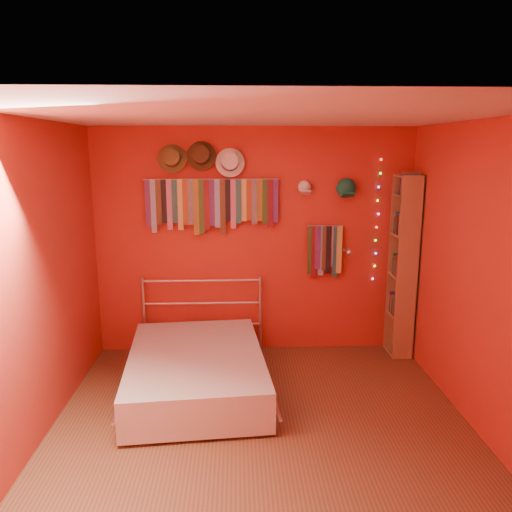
{
  "coord_description": "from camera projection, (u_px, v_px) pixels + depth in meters",
  "views": [
    {
      "loc": [
        -0.19,
        -3.69,
        2.28
      ],
      "look_at": [
        -0.01,
        0.9,
        1.27
      ],
      "focal_mm": 35.0,
      "sensor_mm": 36.0,
      "label": 1
    }
  ],
  "objects": [
    {
      "name": "fedora_white",
      "position": [
        230.0,
        162.0,
        5.24
      ],
      "size": [
        0.31,
        0.17,
        0.3
      ],
      "rotation": [
        1.36,
        0.0,
        0.0
      ],
      "color": "white",
      "rests_on": "back_wall"
    },
    {
      "name": "reading_lamp",
      "position": [
        348.0,
        252.0,
        5.38
      ],
      "size": [
        0.07,
        0.28,
        0.08
      ],
      "color": "silver",
      "rests_on": "back_wall"
    },
    {
      "name": "right_wall",
      "position": [
        486.0,
        282.0,
        3.89
      ],
      "size": [
        0.02,
        3.5,
        2.5
      ],
      "primitive_type": "cube",
      "color": "#AE271C",
      "rests_on": "ground"
    },
    {
      "name": "cap_white",
      "position": [
        304.0,
        187.0,
        5.38
      ],
      "size": [
        0.16,
        0.2,
        0.16
      ],
      "color": "white",
      "rests_on": "back_wall"
    },
    {
      "name": "cap_green",
      "position": [
        346.0,
        188.0,
        5.4
      ],
      "size": [
        0.2,
        0.25,
        0.2
      ],
      "color": "#197354",
      "rests_on": "back_wall"
    },
    {
      "name": "fairy_lights",
      "position": [
        377.0,
        221.0,
        5.5
      ],
      "size": [
        0.05,
        0.02,
        1.35
      ],
      "color": "#FF3333",
      "rests_on": "back_wall"
    },
    {
      "name": "fedora_brown",
      "position": [
        201.0,
        155.0,
        5.22
      ],
      "size": [
        0.31,
        0.17,
        0.31
      ],
      "rotation": [
        1.36,
        0.0,
        0.0
      ],
      "color": "#463019",
      "rests_on": "back_wall"
    },
    {
      "name": "fedora_olive",
      "position": [
        172.0,
        158.0,
        5.21
      ],
      "size": [
        0.31,
        0.17,
        0.3
      ],
      "rotation": [
        1.36,
        0.0,
        0.0
      ],
      "color": "brown",
      "rests_on": "back_wall"
    },
    {
      "name": "ground",
      "position": [
        262.0,
        431.0,
        4.09
      ],
      "size": [
        3.5,
        3.5,
        0.0
      ],
      "primitive_type": "plane",
      "color": "brown",
      "rests_on": "ground"
    },
    {
      "name": "back_wall",
      "position": [
        254.0,
        242.0,
        5.54
      ],
      "size": [
        3.5,
        0.02,
        2.5
      ],
      "primitive_type": "cube",
      "color": "#AE271C",
      "rests_on": "ground"
    },
    {
      "name": "small_tie_rack",
      "position": [
        325.0,
        249.0,
        5.52
      ],
      "size": [
        0.4,
        0.03,
        0.59
      ],
      "color": "silver",
      "rests_on": "back_wall"
    },
    {
      "name": "ceiling",
      "position": [
        263.0,
        115.0,
        3.56
      ],
      "size": [
        3.5,
        3.5,
        0.02
      ],
      "primitive_type": "cube",
      "color": "white",
      "rests_on": "back_wall"
    },
    {
      "name": "left_wall",
      "position": [
        31.0,
        286.0,
        3.76
      ],
      "size": [
        0.02,
        3.5,
        2.5
      ],
      "primitive_type": "cube",
      "color": "#AE271C",
      "rests_on": "ground"
    },
    {
      "name": "bed",
      "position": [
        196.0,
        370.0,
        4.73
      ],
      "size": [
        1.48,
        1.88,
        0.88
      ],
      "rotation": [
        0.0,
        0.0,
        0.09
      ],
      "color": "silver",
      "rests_on": "ground"
    },
    {
      "name": "bookshelf",
      "position": [
        407.0,
        266.0,
        5.43
      ],
      "size": [
        0.25,
        0.34,
        2.0
      ],
      "color": "#A67D4B",
      "rests_on": "ground"
    },
    {
      "name": "tie_rack",
      "position": [
        211.0,
        202.0,
        5.36
      ],
      "size": [
        1.45,
        0.03,
        0.61
      ],
      "color": "silver",
      "rests_on": "back_wall"
    }
  ]
}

